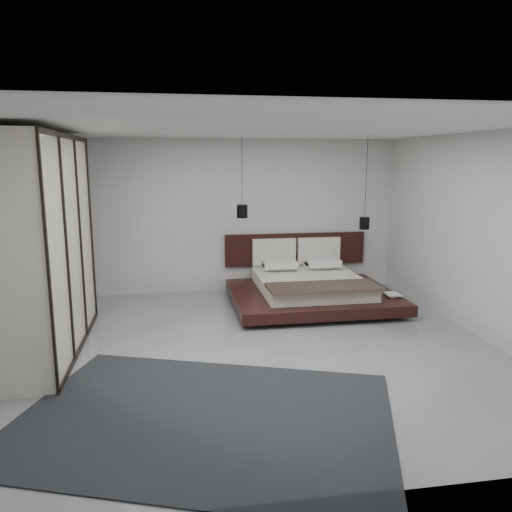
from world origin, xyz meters
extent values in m
plane|color=#93969B|center=(0.00, 0.00, 0.00)|extent=(6.00, 6.00, 0.00)
plane|color=white|center=(0.00, 0.00, 2.80)|extent=(6.00, 6.00, 0.00)
plane|color=silver|center=(0.00, 3.00, 1.40)|extent=(6.00, 0.00, 6.00)
plane|color=silver|center=(0.00, -3.00, 1.40)|extent=(6.00, 0.00, 6.00)
plane|color=silver|center=(-3.00, 0.00, 1.40)|extent=(0.00, 6.00, 6.00)
plane|color=silver|center=(3.00, 0.00, 1.40)|extent=(0.00, 6.00, 6.00)
cube|color=black|center=(-2.95, 2.45, 1.30)|extent=(0.05, 0.90, 2.60)
cube|color=black|center=(1.13, 1.75, 0.04)|extent=(2.11, 1.73, 0.08)
cube|color=black|center=(1.13, 1.75, 0.16)|extent=(2.68, 2.21, 0.17)
cube|color=silver|center=(1.13, 1.87, 0.35)|extent=(1.73, 1.92, 0.21)
cube|color=black|center=(1.13, 1.13, 0.48)|extent=(1.74, 0.67, 0.05)
cube|color=white|center=(0.73, 2.61, 0.52)|extent=(0.59, 0.38, 0.12)
cube|color=white|center=(1.53, 2.61, 0.52)|extent=(0.59, 0.38, 0.12)
cube|color=white|center=(0.73, 2.48, 0.58)|extent=(0.59, 0.38, 0.12)
cube|color=white|center=(1.53, 2.48, 0.58)|extent=(0.59, 0.38, 0.12)
cube|color=black|center=(1.13, 2.96, 0.76)|extent=(2.68, 0.08, 0.60)
cube|color=silver|center=(0.70, 2.87, 0.73)|extent=(0.81, 0.10, 0.50)
cube|color=silver|center=(1.56, 2.87, 0.73)|extent=(0.81, 0.10, 0.50)
imported|color=#99724C|center=(2.23, 1.27, 0.26)|extent=(0.24, 0.31, 0.03)
imported|color=#99724C|center=(2.21, 1.24, 0.29)|extent=(0.24, 0.30, 0.02)
cylinder|color=black|center=(0.03, 2.33, 2.24)|extent=(0.01, 0.01, 1.13)
cylinder|color=black|center=(0.03, 2.33, 1.56)|extent=(0.19, 0.19, 0.23)
cylinder|color=#FFE0B2|center=(0.03, 2.33, 1.46)|extent=(0.14, 0.14, 0.01)
cylinder|color=black|center=(2.23, 2.33, 2.11)|extent=(0.01, 0.01, 1.38)
cylinder|color=black|center=(2.23, 2.33, 1.31)|extent=(0.18, 0.18, 0.22)
cylinder|color=#FFE0B2|center=(2.23, 2.33, 1.21)|extent=(0.13, 0.13, 0.01)
cube|color=beige|center=(-2.70, 0.38, 1.37)|extent=(0.63, 2.73, 2.73)
cube|color=black|center=(-2.37, 0.38, 2.70)|extent=(0.03, 2.73, 0.06)
cube|color=black|center=(-2.37, 0.38, 0.03)|extent=(0.03, 2.73, 0.06)
cube|color=black|center=(-2.37, -0.99, 1.37)|extent=(0.03, 0.05, 2.73)
cube|color=black|center=(-2.37, -0.08, 1.37)|extent=(0.03, 0.05, 2.73)
cube|color=black|center=(-2.37, 0.83, 1.37)|extent=(0.03, 0.05, 2.73)
cube|color=black|center=(-2.37, 1.74, 1.37)|extent=(0.03, 0.05, 2.73)
cube|color=black|center=(-0.90, -1.70, 0.01)|extent=(4.15, 3.55, 0.02)
camera|label=1|loc=(-1.13, -6.09, 2.42)|focal=35.00mm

